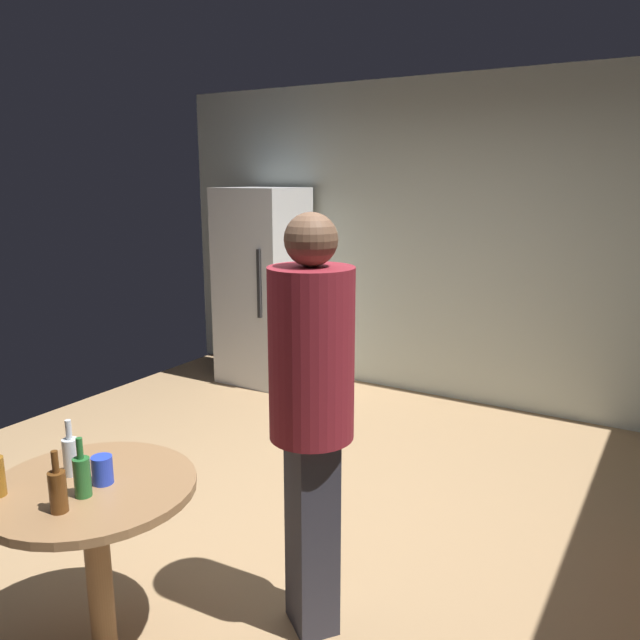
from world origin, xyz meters
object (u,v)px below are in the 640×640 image
(beer_bottle_brown, at_px, (58,490))
(plastic_cup_blue, at_px, (102,470))
(foreground_table, at_px, (93,509))
(person_in_maroon_shirt, at_px, (311,397))
(beer_bottle_clear, at_px, (71,455))
(beer_bottle_green, at_px, (82,475))
(refrigerator, at_px, (263,286))

(beer_bottle_brown, xyz_separation_m, plastic_cup_blue, (-0.04, 0.22, -0.03))
(foreground_table, xyz_separation_m, person_in_maroon_shirt, (0.65, 0.56, 0.41))
(beer_bottle_brown, xyz_separation_m, person_in_maroon_shirt, (0.58, 0.76, 0.22))
(foreground_table, height_order, beer_bottle_clear, beer_bottle_clear)
(beer_bottle_brown, relative_size, person_in_maroon_shirt, 0.13)
(beer_bottle_brown, bearing_deg, beer_bottle_green, 99.18)
(refrigerator, distance_m, beer_bottle_clear, 3.50)
(foreground_table, relative_size, person_in_maroon_shirt, 0.45)
(beer_bottle_clear, height_order, person_in_maroon_shirt, person_in_maroon_shirt)
(refrigerator, height_order, beer_bottle_clear, refrigerator)
(beer_bottle_brown, height_order, plastic_cup_blue, beer_bottle_brown)
(beer_bottle_green, xyz_separation_m, beer_bottle_clear, (-0.18, 0.09, 0.00))
(refrigerator, relative_size, person_in_maroon_shirt, 1.02)
(beer_bottle_clear, relative_size, plastic_cup_blue, 2.09)
(beer_bottle_brown, relative_size, plastic_cup_blue, 2.09)
(beer_bottle_brown, xyz_separation_m, beer_bottle_green, (-0.02, 0.12, 0.00))
(refrigerator, distance_m, plastic_cup_blue, 3.55)
(refrigerator, relative_size, beer_bottle_clear, 7.83)
(foreground_table, distance_m, beer_bottle_brown, 0.28)
(refrigerator, relative_size, foreground_table, 2.25)
(refrigerator, height_order, person_in_maroon_shirt, refrigerator)
(beer_bottle_green, bearing_deg, person_in_maroon_shirt, 46.72)
(beer_bottle_green, xyz_separation_m, plastic_cup_blue, (-0.02, 0.11, -0.03))
(refrigerator, distance_m, beer_bottle_green, 3.65)
(beer_bottle_green, relative_size, person_in_maroon_shirt, 0.13)
(plastic_cup_blue, distance_m, person_in_maroon_shirt, 0.85)
(beer_bottle_green, height_order, person_in_maroon_shirt, person_in_maroon_shirt)
(refrigerator, xyz_separation_m, plastic_cup_blue, (1.56, -3.19, -0.11))
(plastic_cup_blue, bearing_deg, beer_bottle_clear, -175.30)
(beer_bottle_brown, bearing_deg, refrigerator, 115.02)
(beer_bottle_green, bearing_deg, beer_bottle_brown, -80.82)
(beer_bottle_brown, height_order, person_in_maroon_shirt, person_in_maroon_shirt)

